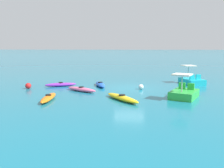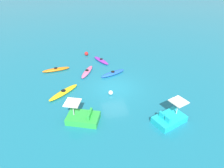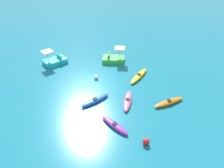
# 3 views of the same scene
# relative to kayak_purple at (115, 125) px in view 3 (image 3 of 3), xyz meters

# --- Properties ---
(ground_plane) EXTENTS (600.00, 600.00, 0.00)m
(ground_plane) POSITION_rel_kayak_purple_xyz_m (-5.92, -0.04, -0.16)
(ground_plane) COLOR #19728C
(kayak_purple) EXTENTS (2.66, 1.59, 0.37)m
(kayak_purple) POSITION_rel_kayak_purple_xyz_m (0.00, 0.00, 0.00)
(kayak_purple) COLOR purple
(kayak_purple) RESTS_ON ground_plane
(kayak_blue) EXTENTS (1.56, 2.88, 0.37)m
(kayak_blue) POSITION_rel_kayak_purple_xyz_m (-3.36, -0.53, 0.00)
(kayak_blue) COLOR blue
(kayak_blue) RESTS_ON ground_plane
(kayak_pink) EXTENTS (2.76, 1.91, 0.37)m
(kayak_pink) POSITION_rel_kayak_purple_xyz_m (-2.35, 2.04, -0.00)
(kayak_pink) COLOR pink
(kayak_pink) RESTS_ON ground_plane
(kayak_orange) EXTENTS (0.90, 2.96, 0.37)m
(kayak_orange) POSITION_rel_kayak_purple_xyz_m (-0.99, 5.24, -0.00)
(kayak_orange) COLOR orange
(kayak_orange) RESTS_ON ground_plane
(kayak_yellow) EXTENTS (2.59, 3.00, 0.37)m
(kayak_yellow) POSITION_rel_kayak_purple_xyz_m (-5.67, 4.71, -0.00)
(kayak_yellow) COLOR yellow
(kayak_yellow) RESTS_ON ground_plane
(pedal_boat_green) EXTENTS (2.35, 2.80, 1.68)m
(pedal_boat_green) POSITION_rel_kayak_purple_xyz_m (-9.72, 3.52, 0.17)
(pedal_boat_green) COLOR green
(pedal_boat_green) RESTS_ON ground_plane
(pedal_boat_cyan) EXTENTS (2.17, 2.75, 1.68)m
(pedal_boat_cyan) POSITION_rel_kayak_purple_xyz_m (-11.50, -2.76, 0.17)
(pedal_boat_cyan) COLOR #19B7C6
(pedal_boat_cyan) RESTS_ON ground_plane
(buoy_white) EXTENTS (0.41, 0.41, 0.41)m
(buoy_white) POSITION_rel_kayak_purple_xyz_m (-6.88, 0.61, 0.04)
(buoy_white) COLOR white
(buoy_white) RESTS_ON ground_plane
(buoy_red) EXTENTS (0.47, 0.47, 0.47)m
(buoy_red) POSITION_rel_kayak_purple_xyz_m (2.25, 1.41, 0.07)
(buoy_red) COLOR red
(buoy_red) RESTS_ON ground_plane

